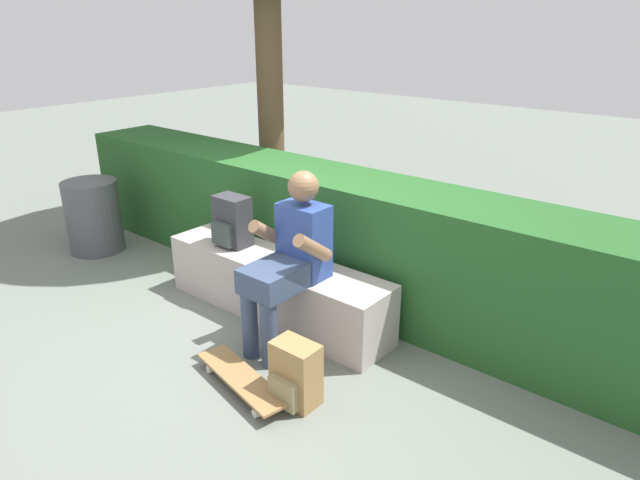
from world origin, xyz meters
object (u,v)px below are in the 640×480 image
skateboard_near_person (242,379)px  trash_bin (93,216)px  backpack_on_bench (232,222)px  backpack_on_ground (295,375)px  bench_main (276,287)px  person_skater (290,256)px

skateboard_near_person → trash_bin: size_ratio=1.17×
skateboard_near_person → backpack_on_bench: (-0.94, 0.81, 0.59)m
backpack_on_ground → trash_bin: trash_bin is taller
backpack_on_bench → trash_bin: bearing=-174.5°
bench_main → backpack_on_bench: 0.62m
skateboard_near_person → backpack_on_bench: size_ratio=2.06×
backpack_on_ground → trash_bin: size_ratio=0.57×
skateboard_near_person → backpack_on_bench: backpack_on_bench is taller
person_skater → trash_bin: size_ratio=1.74×
trash_bin → backpack_on_ground: bearing=-9.5°
bench_main → backpack_on_ground: (0.83, -0.70, -0.04)m
backpack_on_ground → trash_bin: 3.15m
person_skater → backpack_on_bench: person_skater is taller
bench_main → skateboard_near_person: bearing=-59.2°
skateboard_near_person → backpack_on_ground: size_ratio=2.06×
backpack_on_ground → person_skater: bearing=134.2°
skateboard_near_person → backpack_on_bench: bearing=139.1°
backpack_on_bench → backpack_on_ground: (1.28, -0.69, -0.47)m
bench_main → person_skater: bearing=-31.1°
trash_bin → bench_main: bearing=4.7°
backpack_on_bench → trash_bin: size_ratio=0.57×
trash_bin → person_skater: bearing=-0.6°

